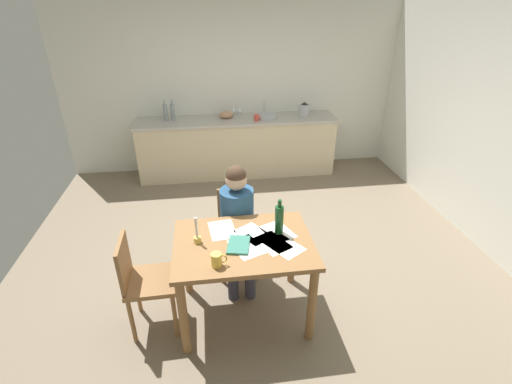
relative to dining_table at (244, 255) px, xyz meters
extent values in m
cube|color=#7A6B56|center=(0.22, 0.78, -0.66)|extent=(5.20, 5.20, 0.04)
cube|color=silver|center=(0.22, 3.38, 0.66)|extent=(5.20, 0.12, 2.60)
cube|color=silver|center=(2.82, 0.78, 0.66)|extent=(0.12, 5.20, 2.60)
cube|color=beige|center=(0.22, 3.02, -0.21)|extent=(3.01, 0.60, 0.86)
cube|color=#B7B2A8|center=(0.22, 3.02, 0.24)|extent=(3.05, 0.64, 0.04)
cube|color=olive|center=(0.00, 0.00, 0.11)|extent=(1.13, 0.82, 0.04)
cylinder|color=olive|center=(-0.50, -0.35, -0.28)|extent=(0.07, 0.07, 0.73)
cylinder|color=olive|center=(0.50, -0.35, -0.28)|extent=(0.07, 0.07, 0.73)
cylinder|color=olive|center=(-0.50, 0.35, -0.28)|extent=(0.07, 0.07, 0.73)
cylinder|color=olive|center=(0.50, 0.35, -0.28)|extent=(0.07, 0.07, 0.73)
cube|color=olive|center=(0.00, 0.59, -0.19)|extent=(0.40, 0.40, 0.04)
cube|color=olive|center=(0.00, 0.78, 0.02)|extent=(0.36, 0.03, 0.40)
cylinder|color=olive|center=(-0.17, 0.42, -0.42)|extent=(0.04, 0.04, 0.44)
cylinder|color=olive|center=(0.17, 0.42, -0.42)|extent=(0.04, 0.04, 0.44)
cylinder|color=olive|center=(-0.17, 0.76, -0.42)|extent=(0.04, 0.04, 0.44)
cylinder|color=olive|center=(0.17, 0.76, -0.42)|extent=(0.04, 0.04, 0.44)
cylinder|color=navy|center=(0.00, 0.57, 0.06)|extent=(0.32, 0.32, 0.50)
sphere|color=#D8AD8C|center=(0.00, 0.57, 0.42)|extent=(0.20, 0.20, 0.20)
sphere|color=#473323|center=(0.00, 0.57, 0.46)|extent=(0.19, 0.19, 0.19)
cylinder|color=#383847|center=(-0.08, 0.38, -0.19)|extent=(0.13, 0.38, 0.13)
cylinder|color=#383847|center=(-0.09, 0.19, -0.42)|extent=(0.10, 0.10, 0.45)
cylinder|color=#383847|center=(0.08, 0.38, -0.19)|extent=(0.13, 0.38, 0.13)
cylinder|color=#383847|center=(0.07, 0.19, -0.42)|extent=(0.10, 0.10, 0.45)
cube|color=olive|center=(-0.76, -0.02, -0.17)|extent=(0.41, 0.41, 0.04)
cube|color=olive|center=(-0.95, -0.02, 0.04)|extent=(0.04, 0.36, 0.40)
cylinder|color=olive|center=(-0.59, -0.19, -0.41)|extent=(0.04, 0.04, 0.46)
cylinder|color=olive|center=(-0.60, 0.15, -0.41)|extent=(0.04, 0.04, 0.46)
cylinder|color=olive|center=(-0.93, -0.19, -0.41)|extent=(0.04, 0.04, 0.46)
cylinder|color=olive|center=(-0.94, 0.15, -0.41)|extent=(0.04, 0.04, 0.46)
cylinder|color=#F2CC4C|center=(-0.23, -0.27, 0.18)|extent=(0.08, 0.08, 0.11)
torus|color=#F2CC4C|center=(-0.18, -0.27, 0.19)|extent=(0.07, 0.01, 0.07)
cylinder|color=gold|center=(-0.37, 0.05, 0.15)|extent=(0.06, 0.06, 0.05)
cylinder|color=white|center=(-0.37, 0.05, 0.27)|extent=(0.02, 0.02, 0.18)
cube|color=#357665|center=(-0.04, -0.05, 0.14)|extent=(0.21, 0.27, 0.02)
cube|color=white|center=(0.30, 0.11, 0.13)|extent=(0.31, 0.35, 0.00)
cube|color=white|center=(0.10, 0.10, 0.13)|extent=(0.34, 0.36, 0.00)
cube|color=white|center=(0.32, -0.10, 0.13)|extent=(0.34, 0.36, 0.00)
cube|color=white|center=(0.02, -0.07, 0.13)|extent=(0.31, 0.35, 0.00)
cube|color=white|center=(-0.16, 0.20, 0.13)|extent=(0.24, 0.32, 0.00)
cube|color=white|center=(0.23, -0.05, 0.13)|extent=(0.32, 0.36, 0.00)
cylinder|color=#194C23|center=(0.31, 0.10, 0.25)|extent=(0.07, 0.07, 0.25)
cylinder|color=#194C23|center=(0.31, 0.10, 0.41)|extent=(0.03, 0.03, 0.06)
cylinder|color=#B2B7BC|center=(0.67, 3.02, 0.28)|extent=(0.36, 0.36, 0.04)
cylinder|color=silver|center=(0.67, 3.18, 0.38)|extent=(0.02, 0.02, 0.24)
cylinder|color=#8C999E|center=(-0.83, 3.07, 0.37)|extent=(0.07, 0.07, 0.24)
cylinder|color=#8C999E|center=(-0.83, 3.07, 0.52)|extent=(0.03, 0.03, 0.06)
cylinder|color=#8C999E|center=(-0.73, 3.07, 0.38)|extent=(0.06, 0.06, 0.24)
cylinder|color=#8C999E|center=(-0.73, 3.07, 0.53)|extent=(0.03, 0.03, 0.06)
ellipsoid|color=tan|center=(0.07, 3.09, 0.30)|extent=(0.22, 0.22, 0.10)
cylinder|color=#B7BABF|center=(1.27, 3.02, 0.35)|extent=(0.18, 0.18, 0.18)
cone|color=#262628|center=(1.27, 3.02, 0.46)|extent=(0.11, 0.11, 0.04)
cylinder|color=silver|center=(0.28, 3.17, 0.26)|extent=(0.06, 0.06, 0.00)
cylinder|color=silver|center=(0.28, 3.17, 0.29)|extent=(0.01, 0.01, 0.07)
cone|color=silver|center=(0.28, 3.17, 0.37)|extent=(0.07, 0.07, 0.08)
cylinder|color=silver|center=(0.19, 3.17, 0.26)|extent=(0.06, 0.06, 0.00)
cylinder|color=silver|center=(0.19, 3.17, 0.29)|extent=(0.01, 0.01, 0.07)
cone|color=silver|center=(0.19, 3.17, 0.37)|extent=(0.07, 0.07, 0.08)
cylinder|color=#D84C3F|center=(0.50, 2.87, 0.30)|extent=(0.07, 0.07, 0.10)
torus|color=#D84C3F|center=(0.55, 2.87, 0.31)|extent=(0.07, 0.01, 0.07)
camera|label=1|loc=(-0.23, -2.41, 1.87)|focal=25.62mm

